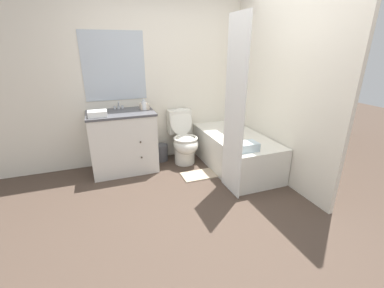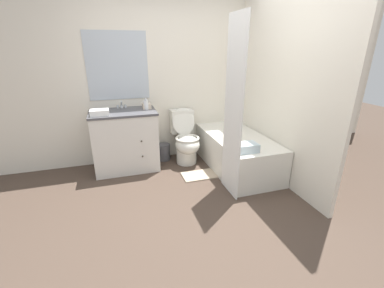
% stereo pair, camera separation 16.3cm
% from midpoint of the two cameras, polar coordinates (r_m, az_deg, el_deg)
% --- Properties ---
extents(ground_plane, '(14.00, 14.00, 0.00)m').
position_cam_midpoint_polar(ground_plane, '(2.94, 2.32, -14.76)').
color(ground_plane, '#47382D').
extents(wall_back, '(8.00, 0.06, 2.50)m').
position_cam_midpoint_polar(wall_back, '(4.04, -7.09, 14.15)').
color(wall_back, silver).
rests_on(wall_back, ground_plane).
extents(wall_right, '(0.05, 2.68, 2.50)m').
position_cam_midpoint_polar(wall_right, '(3.76, 15.32, 13.07)').
color(wall_right, silver).
rests_on(wall_right, ground_plane).
extents(vanity_cabinet, '(0.91, 0.60, 0.87)m').
position_cam_midpoint_polar(vanity_cabinet, '(3.82, -16.21, 0.64)').
color(vanity_cabinet, silver).
rests_on(vanity_cabinet, ground_plane).
extents(sink_faucet, '(0.14, 0.12, 0.12)m').
position_cam_midpoint_polar(sink_faucet, '(3.90, -17.15, 7.95)').
color(sink_faucet, silver).
rests_on(sink_faucet, vanity_cabinet).
extents(toilet, '(0.37, 0.62, 0.83)m').
position_cam_midpoint_polar(toilet, '(3.96, -3.04, 0.80)').
color(toilet, silver).
rests_on(toilet, ground_plane).
extents(bathtub, '(0.75, 1.53, 0.51)m').
position_cam_midpoint_polar(bathtub, '(3.86, 8.28, -1.53)').
color(bathtub, silver).
rests_on(bathtub, ground_plane).
extents(shower_curtain, '(0.02, 0.44, 2.04)m').
position_cam_midpoint_polar(shower_curtain, '(2.95, 7.82, 7.23)').
color(shower_curtain, white).
rests_on(shower_curtain, ground_plane).
extents(wastebasket, '(0.21, 0.21, 0.26)m').
position_cam_midpoint_polar(wastebasket, '(4.13, -7.96, -1.88)').
color(wastebasket, '#4C4C51').
rests_on(wastebasket, ground_plane).
extents(tissue_box, '(0.12, 0.15, 0.10)m').
position_cam_midpoint_polar(tissue_box, '(3.80, -11.77, 8.22)').
color(tissue_box, beige).
rests_on(tissue_box, vanity_cabinet).
extents(soap_dispenser, '(0.07, 0.07, 0.15)m').
position_cam_midpoint_polar(soap_dispenser, '(3.74, -11.86, 8.42)').
color(soap_dispenser, white).
rests_on(soap_dispenser, vanity_cabinet).
extents(hand_towel_folded, '(0.24, 0.17, 0.08)m').
position_cam_midpoint_polar(hand_towel_folded, '(3.55, -21.53, 6.28)').
color(hand_towel_folded, white).
rests_on(hand_towel_folded, vanity_cabinet).
extents(bath_towel_folded, '(0.29, 0.19, 0.10)m').
position_cam_midpoint_polar(bath_towel_folded, '(3.21, 10.49, -0.58)').
color(bath_towel_folded, silver).
rests_on(bath_towel_folded, bathtub).
extents(bath_mat, '(0.53, 0.30, 0.02)m').
position_cam_midpoint_polar(bath_mat, '(3.67, 0.68, -6.85)').
color(bath_mat, tan).
rests_on(bath_mat, ground_plane).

